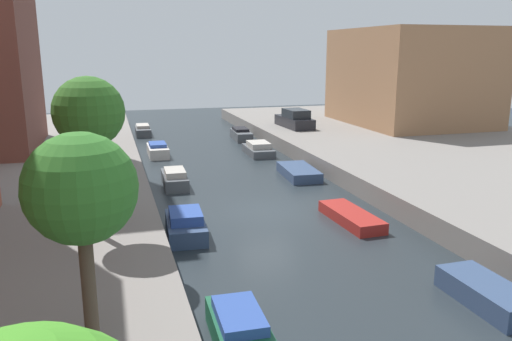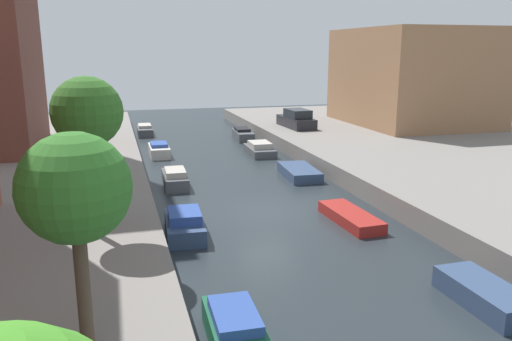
% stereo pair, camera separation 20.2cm
% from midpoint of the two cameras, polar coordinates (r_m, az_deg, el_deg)
% --- Properties ---
extents(ground_plane, '(84.00, 84.00, 0.00)m').
position_cam_midpoint_polar(ground_plane, '(22.99, 1.46, -4.62)').
color(ground_plane, '#232B30').
extents(low_block_right, '(10.00, 12.21, 7.84)m').
position_cam_midpoint_polar(low_block_right, '(45.19, 17.33, 10.04)').
color(low_block_right, '#9E704C').
rests_on(low_block_right, quay_right).
extents(street_tree_1, '(2.20, 2.20, 4.63)m').
position_cam_midpoint_polar(street_tree_1, '(10.33, -19.19, -2.13)').
color(street_tree_1, brown).
rests_on(street_tree_1, quay_left).
extents(street_tree_2, '(2.30, 2.30, 5.33)m').
position_cam_midpoint_polar(street_tree_2, '(17.24, -18.16, 6.14)').
color(street_tree_2, brown).
rests_on(street_tree_2, quay_left).
extents(parked_car, '(1.93, 4.56, 1.49)m').
position_cam_midpoint_polar(parked_car, '(41.25, 4.72, 5.72)').
color(parked_car, black).
rests_on(parked_car, quay_right).
extents(moored_boat_left_1, '(1.36, 3.39, 0.96)m').
position_cam_midpoint_polar(moored_boat_left_1, '(12.87, -1.71, -17.97)').
color(moored_boat_left_1, '#195638').
rests_on(moored_boat_left_1, ground_plane).
extents(moored_boat_left_2, '(1.64, 3.20, 1.04)m').
position_cam_midpoint_polar(moored_boat_left_2, '(20.14, -7.77, -6.07)').
color(moored_boat_left_2, '#33476B').
rests_on(moored_boat_left_2, ground_plane).
extents(moored_boat_left_3, '(1.31, 3.28, 0.97)m').
position_cam_midpoint_polar(moored_boat_left_3, '(27.39, -8.90, -0.90)').
color(moored_boat_left_3, '#4C5156').
rests_on(moored_boat_left_3, ground_plane).
extents(moored_boat_left_4, '(1.31, 3.18, 0.92)m').
position_cam_midpoint_polar(moored_boat_left_4, '(35.47, -10.69, 2.28)').
color(moored_boat_left_4, beige).
rests_on(moored_boat_left_4, ground_plane).
extents(moored_boat_left_5, '(1.28, 3.51, 0.89)m').
position_cam_midpoint_polar(moored_boat_left_5, '(44.60, -12.27, 4.44)').
color(moored_boat_left_5, '#4C5156').
rests_on(moored_boat_left_5, ground_plane).
extents(moored_boat_right_1, '(1.38, 3.05, 0.66)m').
position_cam_midpoint_polar(moored_boat_right_1, '(16.25, 24.72, -12.59)').
color(moored_boat_right_1, '#33476B').
rests_on(moored_boat_right_1, ground_plane).
extents(moored_boat_right_2, '(1.42, 3.78, 0.48)m').
position_cam_midpoint_polar(moored_boat_right_2, '(21.86, 10.85, -5.16)').
color(moored_boat_right_2, maroon).
rests_on(moored_boat_right_2, ground_plane).
extents(moored_boat_right_3, '(1.94, 3.78, 0.55)m').
position_cam_midpoint_polar(moored_boat_right_3, '(29.20, 5.09, -0.18)').
color(moored_boat_right_3, '#33476B').
rests_on(moored_boat_right_3, ground_plane).
extents(moored_boat_right_4, '(1.65, 3.52, 0.90)m').
position_cam_midpoint_polar(moored_boat_right_4, '(35.29, 0.57, 2.41)').
color(moored_boat_right_4, '#4C5156').
rests_on(moored_boat_right_4, ground_plane).
extents(moored_boat_right_5, '(1.46, 3.57, 0.92)m').
position_cam_midpoint_polar(moored_boat_right_5, '(41.36, -1.35, 4.09)').
color(moored_boat_right_5, '#4C5156').
rests_on(moored_boat_right_5, ground_plane).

